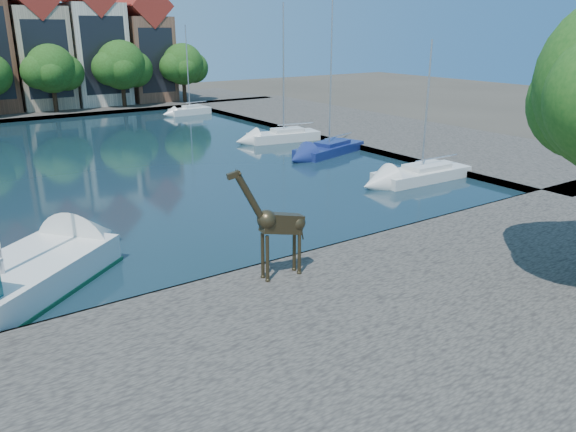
% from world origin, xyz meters
% --- Properties ---
extents(ground, '(160.00, 160.00, 0.00)m').
position_xyz_m(ground, '(0.00, 0.00, 0.00)').
color(ground, '#38332B').
rests_on(ground, ground).
extents(water_basin, '(38.00, 50.00, 0.08)m').
position_xyz_m(water_basin, '(0.00, 24.00, 0.04)').
color(water_basin, black).
rests_on(water_basin, ground).
extents(near_quay, '(50.00, 14.00, 0.50)m').
position_xyz_m(near_quay, '(0.00, -7.00, 0.25)').
color(near_quay, '#524E47').
rests_on(near_quay, ground).
extents(far_quay, '(60.00, 16.00, 0.50)m').
position_xyz_m(far_quay, '(0.00, 56.00, 0.25)').
color(far_quay, '#524E47').
rests_on(far_quay, ground).
extents(right_quay, '(14.00, 52.00, 0.50)m').
position_xyz_m(right_quay, '(25.00, 24.00, 0.25)').
color(right_quay, '#524E47').
rests_on(right_quay, ground).
extents(townhouse_east_inner, '(5.94, 9.18, 15.79)m').
position_xyz_m(townhouse_east_inner, '(2.00, 55.99, 7.73)').
color(townhouse_east_inner, tan).
rests_on(townhouse_east_inner, far_quay).
extents(townhouse_east_mid, '(6.43, 9.18, 16.65)m').
position_xyz_m(townhouse_east_mid, '(8.50, 55.99, 8.10)').
color(townhouse_east_mid, beige).
rests_on(townhouse_east_mid, far_quay).
extents(townhouse_east_end, '(5.44, 9.18, 14.43)m').
position_xyz_m(townhouse_east_end, '(15.00, 55.99, 7.11)').
color(townhouse_east_end, brown).
rests_on(townhouse_east_end, far_quay).
extents(far_tree_mid_east, '(7.02, 5.40, 7.52)m').
position_xyz_m(far_tree_mid_east, '(2.10, 50.49, 5.13)').
color(far_tree_mid_east, '#332114').
rests_on(far_tree_mid_east, far_quay).
extents(far_tree_east, '(7.54, 5.80, 7.84)m').
position_xyz_m(far_tree_east, '(10.11, 50.49, 5.24)').
color(far_tree_east, '#332114').
rests_on(far_tree_east, far_quay).
extents(far_tree_far_east, '(6.76, 5.20, 7.36)m').
position_xyz_m(far_tree_far_east, '(18.09, 50.49, 5.08)').
color(far_tree_far_east, '#332114').
rests_on(far_tree_far_east, far_quay).
extents(giraffe_statue, '(3.10, 0.63, 4.42)m').
position_xyz_m(giraffe_statue, '(-1.82, -1.48, 2.67)').
color(giraffe_statue, '#342B1A').
rests_on(giraffe_statue, near_quay).
extents(sailboat_right_a, '(6.97, 2.61, 8.92)m').
position_xyz_m(sailboat_right_a, '(15.00, 6.64, 0.61)').
color(sailboat_right_a, silver).
rests_on(sailboat_right_a, water_basin).
extents(sailboat_right_b, '(6.97, 4.00, 11.90)m').
position_xyz_m(sailboat_right_b, '(15.00, 16.51, 0.62)').
color(sailboat_right_b, navy).
rests_on(sailboat_right_b, water_basin).
extents(sailboat_right_c, '(6.55, 3.19, 11.60)m').
position_xyz_m(sailboat_right_c, '(15.00, 23.02, 0.69)').
color(sailboat_right_c, silver).
rests_on(sailboat_right_c, water_basin).
extents(sailboat_right_d, '(4.87, 1.95, 9.90)m').
position_xyz_m(sailboat_right_d, '(15.00, 42.58, 0.68)').
color(sailboat_right_d, silver).
rests_on(sailboat_right_d, water_basin).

